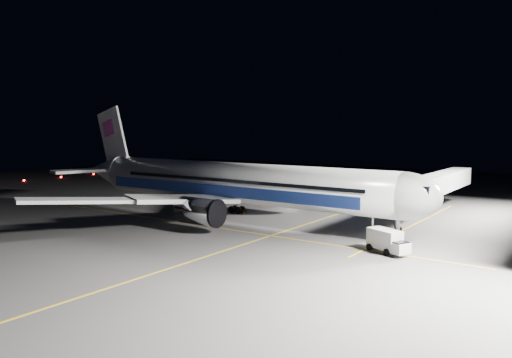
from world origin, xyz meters
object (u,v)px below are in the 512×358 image
object	(u,v)px
airliner	(229,183)
baggage_tug	(293,199)
safety_cone_b	(264,205)
jet_bridge	(431,186)
service_truck	(388,241)
safety_cone_c	(249,201)
safety_cone_a	(244,213)

from	to	relation	value
airliner	baggage_tug	world-z (taller)	airliner
safety_cone_b	airliner	bearing A→B (deg)	-79.57
jet_bridge	service_truck	distance (m)	24.20
safety_cone_c	airliner	bearing A→B (deg)	-64.40
airliner	safety_cone_b	bearing A→B (deg)	100.43
airliner	baggage_tug	distance (m)	17.54
safety_cone_a	safety_cone_c	size ratio (longest dim) A/B	0.84
airliner	safety_cone_a	xyz separation A→B (m)	(-0.42, 4.00, -4.90)
service_truck	jet_bridge	bearing A→B (deg)	120.98
baggage_tug	service_truck	bearing A→B (deg)	-58.40
baggage_tug	safety_cone_b	distance (m)	5.70
airliner	safety_cone_c	xyz separation A→B (m)	(-6.71, 14.00, -4.85)
airliner	service_truck	bearing A→B (deg)	-12.74
safety_cone_b	service_truck	bearing A→B (deg)	-32.59
jet_bridge	baggage_tug	xyz separation A→B (m)	(-22.62, -1.06, -3.75)
airliner	safety_cone_a	size ratio (longest dim) A/B	118.21
service_truck	safety_cone_b	bearing A→B (deg)	172.33
safety_cone_a	jet_bridge	bearing A→B (deg)	30.89
safety_cone_a	safety_cone_b	size ratio (longest dim) A/B	1.00
airliner	jet_bridge	bearing A→B (deg)	38.04
jet_bridge	safety_cone_a	xyz separation A→B (m)	(-23.49, -14.06, -4.32)
baggage_tug	airliner	bearing A→B (deg)	-107.78
jet_bridge	safety_cone_b	size ratio (longest dim) A/B	66.28
safety_cone_c	service_truck	bearing A→B (deg)	-31.48
baggage_tug	safety_cone_b	world-z (taller)	baggage_tug
safety_cone_c	baggage_tug	bearing A→B (deg)	22.68
jet_bridge	safety_cone_c	size ratio (longest dim) A/B	55.67
baggage_tug	safety_cone_c	distance (m)	7.79
jet_bridge	service_truck	xyz separation A→B (m)	(2.53, -23.85, -3.29)
service_truck	safety_cone_a	bearing A→B (deg)	-175.70
baggage_tug	safety_cone_c	size ratio (longest dim) A/B	4.74
safety_cone_a	safety_cone_c	bearing A→B (deg)	122.18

